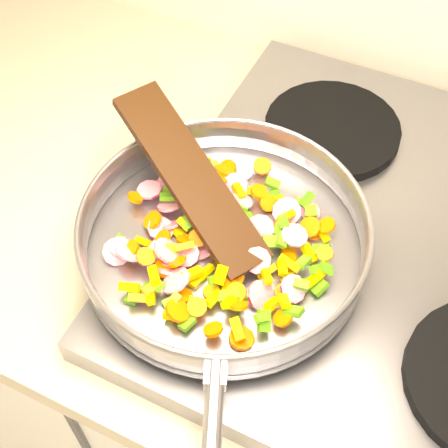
% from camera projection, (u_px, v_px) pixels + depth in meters
% --- Properties ---
extents(cooktop, '(0.60, 0.60, 0.04)m').
position_uv_depth(cooktop, '(397.00, 250.00, 0.78)').
color(cooktop, '#939399').
rests_on(cooktop, counter_top).
extents(grate_fl, '(0.19, 0.19, 0.02)m').
position_uv_depth(grate_fl, '(250.00, 282.00, 0.72)').
color(grate_fl, black).
rests_on(grate_fl, cooktop).
extents(grate_bl, '(0.19, 0.19, 0.02)m').
position_uv_depth(grate_bl, '(332.00, 129.00, 0.87)').
color(grate_bl, black).
rests_on(grate_bl, cooktop).
extents(saute_pan, '(0.37, 0.52, 0.05)m').
position_uv_depth(saute_pan, '(224.00, 235.00, 0.72)').
color(saute_pan, '#9E9EA5').
rests_on(saute_pan, grate_fl).
extents(vegetable_heap, '(0.27, 0.27, 0.05)m').
position_uv_depth(vegetable_heap, '(223.00, 242.00, 0.72)').
color(vegetable_heap, '#4F9613').
rests_on(vegetable_heap, saute_pan).
extents(wooden_spatula, '(0.25, 0.18, 0.09)m').
position_uv_depth(wooden_spatula, '(190.00, 177.00, 0.72)').
color(wooden_spatula, black).
rests_on(wooden_spatula, saute_pan).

